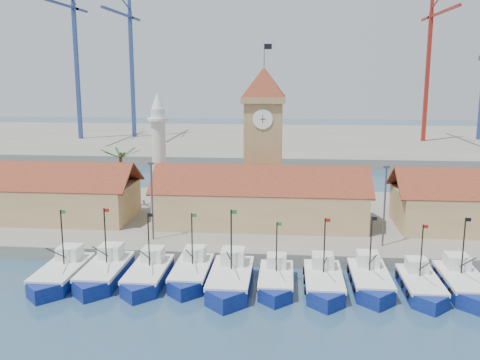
# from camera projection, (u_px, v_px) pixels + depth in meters

# --- Properties ---
(ground) EXTENTS (400.00, 400.00, 0.00)m
(ground) POSITION_uv_depth(u_px,v_px,m) (249.00, 298.00, 49.27)
(ground) COLOR navy
(ground) RESTS_ON ground
(quay) EXTENTS (140.00, 32.00, 1.50)m
(quay) POSITION_uv_depth(u_px,v_px,m) (262.00, 220.00, 72.57)
(quay) COLOR gray
(quay) RESTS_ON ground
(terminal) EXTENTS (240.00, 80.00, 2.00)m
(terminal) POSITION_uv_depth(u_px,v_px,m) (277.00, 141.00, 156.51)
(terminal) COLOR gray
(terminal) RESTS_ON ground
(boat_0) EXTENTS (3.68, 10.09, 7.64)m
(boat_0) POSITION_uv_depth(u_px,v_px,m) (61.00, 275.00, 52.63)
(boat_0) COLOR navy
(boat_0) RESTS_ON ground
(boat_1) EXTENTS (3.71, 10.16, 7.69)m
(boat_1) POSITION_uv_depth(u_px,v_px,m) (104.00, 274.00, 53.03)
(boat_1) COLOR navy
(boat_1) RESTS_ON ground
(boat_2) EXTENTS (3.54, 9.71, 7.35)m
(boat_2) POSITION_uv_depth(u_px,v_px,m) (148.00, 276.00, 52.47)
(boat_2) COLOR navy
(boat_2) RESTS_ON ground
(boat_3) EXTENTS (3.47, 9.50, 7.18)m
(boat_3) POSITION_uv_depth(u_px,v_px,m) (191.00, 275.00, 52.96)
(boat_3) COLOR navy
(boat_3) RESTS_ON ground
(boat_4) EXTENTS (3.90, 10.68, 8.08)m
(boat_4) POSITION_uv_depth(u_px,v_px,m) (230.00, 281.00, 51.01)
(boat_4) COLOR navy
(boat_4) RESTS_ON ground
(boat_5) EXTENTS (3.27, 8.95, 6.77)m
(boat_5) POSITION_uv_depth(u_px,v_px,m) (276.00, 282.00, 51.28)
(boat_5) COLOR navy
(boat_5) RESTS_ON ground
(boat_6) EXTENTS (3.54, 9.71, 7.34)m
(boat_6) POSITION_uv_depth(u_px,v_px,m) (324.00, 284.00, 50.64)
(boat_6) COLOR navy
(boat_6) RESTS_ON ground
(boat_7) EXTENTS (3.56, 9.74, 7.37)m
(boat_7) POSITION_uv_depth(u_px,v_px,m) (370.00, 282.00, 51.12)
(boat_7) COLOR navy
(boat_7) RESTS_ON ground
(boat_8) EXTENTS (3.34, 9.14, 6.92)m
(boat_8) POSITION_uv_depth(u_px,v_px,m) (421.00, 287.00, 49.94)
(boat_8) COLOR navy
(boat_8) RESTS_ON ground
(boat_9) EXTENTS (3.62, 9.93, 7.51)m
(boat_9) POSITION_uv_depth(u_px,v_px,m) (463.00, 285.00, 50.28)
(boat_9) COLOR navy
(boat_9) RESTS_ON ground
(hall_left) EXTENTS (31.20, 10.13, 7.61)m
(hall_left) POSITION_uv_depth(u_px,v_px,m) (20.00, 199.00, 70.84)
(hall_left) COLOR tan
(hall_left) RESTS_ON quay
(hall_center) EXTENTS (27.04, 10.13, 7.61)m
(hall_center) POSITION_uv_depth(u_px,v_px,m) (261.00, 204.00, 68.03)
(hall_center) COLOR tan
(hall_center) RESTS_ON quay
(clock_tower) EXTENTS (5.80, 5.80, 22.70)m
(clock_tower) POSITION_uv_depth(u_px,v_px,m) (263.00, 136.00, 72.32)
(clock_tower) COLOR tan
(clock_tower) RESTS_ON quay
(minaret) EXTENTS (3.00, 3.00, 16.30)m
(minaret) POSITION_uv_depth(u_px,v_px,m) (159.00, 149.00, 76.03)
(minaret) COLOR silver
(minaret) RESTS_ON quay
(palm_tree) EXTENTS (5.60, 5.03, 8.39)m
(palm_tree) POSITION_uv_depth(u_px,v_px,m) (121.00, 175.00, 75.20)
(palm_tree) COLOR brown
(palm_tree) RESTS_ON quay
(lamp_posts) EXTENTS (80.70, 0.25, 9.03)m
(lamp_posts) POSITION_uv_depth(u_px,v_px,m) (262.00, 200.00, 59.68)
(lamp_posts) COLOR #3F3F44
(lamp_posts) RESTS_ON quay
(crane_blue_far) EXTENTS (1.00, 37.42, 44.02)m
(crane_blue_far) POSITION_uv_depth(u_px,v_px,m) (73.00, 49.00, 146.55)
(crane_blue_far) COLOR navy
(crane_blue_far) RESTS_ON terminal
(crane_blue_near) EXTENTS (1.00, 33.39, 42.11)m
(crane_blue_near) POSITION_uv_depth(u_px,v_px,m) (130.00, 55.00, 151.99)
(crane_blue_near) COLOR navy
(crane_blue_near) RESTS_ON terminal
(crane_red_right) EXTENTS (1.00, 34.54, 41.17)m
(crane_red_right) POSITION_uv_depth(u_px,v_px,m) (430.00, 56.00, 141.68)
(crane_red_right) COLOR maroon
(crane_red_right) RESTS_ON terminal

